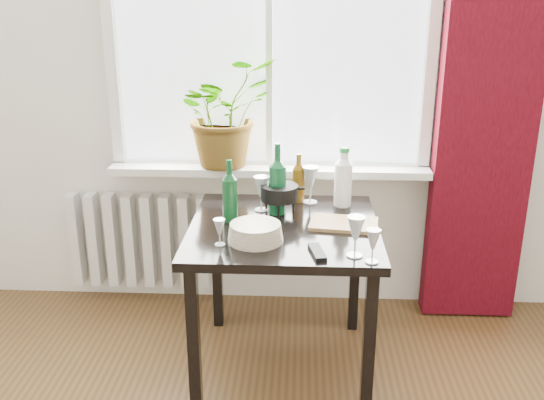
{
  "coord_description": "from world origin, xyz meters",
  "views": [
    {
      "loc": [
        0.17,
        -1.0,
        1.75
      ],
      "look_at": [
        0.05,
        1.55,
        0.86
      ],
      "focal_mm": 40.0,
      "sensor_mm": 36.0,
      "label": 1
    }
  ],
  "objects_px": {
    "wineglass_front_right": "(355,236)",
    "fondue_pot": "(279,199)",
    "wine_bottle_right": "(278,178)",
    "wineglass_back_center": "(310,184)",
    "table": "(284,244)",
    "wine_bottle_left": "(230,191)",
    "potted_plant": "(225,112)",
    "cleaning_bottle": "(343,176)",
    "wineglass_front_left": "(220,232)",
    "wineglass_far_right": "(373,246)",
    "bottle_amber": "(299,178)",
    "wineglass_back_left": "(261,193)",
    "cutting_board": "(344,224)",
    "plate_stack": "(255,233)",
    "tv_remote": "(317,252)",
    "radiator": "(140,240)"
  },
  "relations": [
    {
      "from": "table",
      "to": "wineglass_back_center",
      "type": "bearing_deg",
      "value": 68.77
    },
    {
      "from": "potted_plant",
      "to": "wineglass_front_right",
      "type": "distance_m",
      "value": 1.16
    },
    {
      "from": "wineglass_far_right",
      "to": "wineglass_back_left",
      "type": "distance_m",
      "value": 0.73
    },
    {
      "from": "wineglass_back_left",
      "to": "tv_remote",
      "type": "distance_m",
      "value": 0.56
    },
    {
      "from": "bottle_amber",
      "to": "wineglass_back_center",
      "type": "bearing_deg",
      "value": -19.67
    },
    {
      "from": "wineglass_front_right",
      "to": "fondue_pot",
      "type": "xyz_separation_m",
      "value": [
        -0.32,
        0.48,
        -0.02
      ]
    },
    {
      "from": "wineglass_far_right",
      "to": "wineglass_back_left",
      "type": "bearing_deg",
      "value": 129.79
    },
    {
      "from": "radiator",
      "to": "wine_bottle_right",
      "type": "distance_m",
      "value": 1.08
    },
    {
      "from": "cleaning_bottle",
      "to": "fondue_pot",
      "type": "bearing_deg",
      "value": -158.44
    },
    {
      "from": "wineglass_far_right",
      "to": "bottle_amber",
      "type": "bearing_deg",
      "value": 112.55
    },
    {
      "from": "wineglass_back_center",
      "to": "wineglass_back_left",
      "type": "xyz_separation_m",
      "value": [
        -0.24,
        -0.12,
        -0.01
      ]
    },
    {
      "from": "wineglass_front_right",
      "to": "wineglass_back_left",
      "type": "height_order",
      "value": "wineglass_back_left"
    },
    {
      "from": "wine_bottle_right",
      "to": "wineglass_far_right",
      "type": "height_order",
      "value": "wine_bottle_right"
    },
    {
      "from": "wineglass_front_left",
      "to": "wineglass_far_right",
      "type": "bearing_deg",
      "value": -12.54
    },
    {
      "from": "cleaning_bottle",
      "to": "wineglass_front_left",
      "type": "distance_m",
      "value": 0.75
    },
    {
      "from": "table",
      "to": "tv_remote",
      "type": "distance_m",
      "value": 0.35
    },
    {
      "from": "wineglass_far_right",
      "to": "potted_plant",
      "type": "bearing_deg",
      "value": 125.02
    },
    {
      "from": "radiator",
      "to": "wine_bottle_left",
      "type": "relative_size",
      "value": 2.74
    },
    {
      "from": "cleaning_bottle",
      "to": "wineglass_far_right",
      "type": "xyz_separation_m",
      "value": [
        0.08,
        -0.66,
        -0.08
      ]
    },
    {
      "from": "potted_plant",
      "to": "wineglass_far_right",
      "type": "bearing_deg",
      "value": -54.98
    },
    {
      "from": "wine_bottle_right",
      "to": "bottle_amber",
      "type": "xyz_separation_m",
      "value": [
        0.1,
        0.17,
        -0.05
      ]
    },
    {
      "from": "bottle_amber",
      "to": "fondue_pot",
      "type": "xyz_separation_m",
      "value": [
        -0.09,
        -0.17,
        -0.05
      ]
    },
    {
      "from": "wine_bottle_right",
      "to": "wineglass_back_center",
      "type": "distance_m",
      "value": 0.23
    },
    {
      "from": "wineglass_front_right",
      "to": "wineglass_far_right",
      "type": "relative_size",
      "value": 1.22
    },
    {
      "from": "bottle_amber",
      "to": "plate_stack",
      "type": "xyz_separation_m",
      "value": [
        -0.18,
        -0.52,
        -0.09
      ]
    },
    {
      "from": "wine_bottle_left",
      "to": "fondue_pot",
      "type": "height_order",
      "value": "wine_bottle_left"
    },
    {
      "from": "table",
      "to": "potted_plant",
      "type": "xyz_separation_m",
      "value": [
        -0.34,
        0.61,
        0.49
      ]
    },
    {
      "from": "potted_plant",
      "to": "bottle_amber",
      "type": "distance_m",
      "value": 0.55
    },
    {
      "from": "potted_plant",
      "to": "tv_remote",
      "type": "distance_m",
      "value": 1.1
    },
    {
      "from": "wineglass_front_left",
      "to": "potted_plant",
      "type": "bearing_deg",
      "value": 95.1
    },
    {
      "from": "wineglass_front_right",
      "to": "wineglass_far_right",
      "type": "height_order",
      "value": "wineglass_front_right"
    },
    {
      "from": "bottle_amber",
      "to": "fondue_pot",
      "type": "distance_m",
      "value": 0.2
    },
    {
      "from": "table",
      "to": "plate_stack",
      "type": "distance_m",
      "value": 0.26
    },
    {
      "from": "table",
      "to": "wine_bottle_left",
      "type": "height_order",
      "value": "wine_bottle_left"
    },
    {
      "from": "wine_bottle_right",
      "to": "cutting_board",
      "type": "relative_size",
      "value": 1.14
    },
    {
      "from": "potted_plant",
      "to": "wineglass_back_center",
      "type": "xyz_separation_m",
      "value": [
        0.46,
        -0.3,
        -0.3
      ]
    },
    {
      "from": "cutting_board",
      "to": "wineglass_front_right",
      "type": "bearing_deg",
      "value": -86.08
    },
    {
      "from": "wineglass_front_right",
      "to": "fondue_pot",
      "type": "bearing_deg",
      "value": 123.75
    },
    {
      "from": "radiator",
      "to": "cleaning_bottle",
      "type": "distance_m",
      "value": 1.29
    },
    {
      "from": "bottle_amber",
      "to": "radiator",
      "type": "bearing_deg",
      "value": 161.84
    },
    {
      "from": "wineglass_back_left",
      "to": "cutting_board",
      "type": "bearing_deg",
      "value": -24.71
    },
    {
      "from": "fondue_pot",
      "to": "wine_bottle_left",
      "type": "bearing_deg",
      "value": -155.3
    },
    {
      "from": "plate_stack",
      "to": "tv_remote",
      "type": "distance_m",
      "value": 0.29
    },
    {
      "from": "cutting_board",
      "to": "wineglass_back_left",
      "type": "bearing_deg",
      "value": 155.29
    },
    {
      "from": "tv_remote",
      "to": "wineglass_far_right",
      "type": "bearing_deg",
      "value": -30.24
    },
    {
      "from": "potted_plant",
      "to": "tv_remote",
      "type": "height_order",
      "value": "potted_plant"
    },
    {
      "from": "potted_plant",
      "to": "plate_stack",
      "type": "distance_m",
      "value": 0.9
    },
    {
      "from": "plate_stack",
      "to": "cleaning_bottle",
      "type": "bearing_deg",
      "value": 49.8
    },
    {
      "from": "table",
      "to": "cleaning_bottle",
      "type": "distance_m",
      "value": 0.46
    },
    {
      "from": "cutting_board",
      "to": "wineglass_far_right",
      "type": "bearing_deg",
      "value": -77.55
    }
  ]
}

